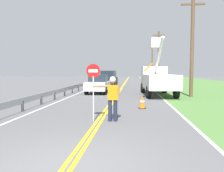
{
  "coord_description": "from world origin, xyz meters",
  "views": [
    {
      "loc": [
        1.35,
        -4.46,
        2.04
      ],
      "look_at": [
        0.19,
        7.78,
        1.2
      ],
      "focal_mm": 34.97,
      "sensor_mm": 36.0,
      "label": 1
    }
  ],
  "objects_px": {
    "oncoming_sedan_nearest": "(98,84)",
    "oncoming_suv_second": "(109,79)",
    "stop_sign_paddle": "(93,79)",
    "utility_pole_far": "(152,62)",
    "flagger_worker": "(112,96)",
    "utility_pole_near": "(192,45)",
    "traffic_cone_lead": "(142,102)",
    "utility_pole_mid": "(158,57)",
    "utility_bucket_truck": "(157,79)"
  },
  "relations": [
    {
      "from": "oncoming_sedan_nearest",
      "to": "oncoming_suv_second",
      "type": "distance_m",
      "value": 8.03
    },
    {
      "from": "stop_sign_paddle",
      "to": "oncoming_suv_second",
      "type": "xyz_separation_m",
      "value": [
        -1.53,
        19.37,
        -0.65
      ]
    },
    {
      "from": "oncoming_suv_second",
      "to": "utility_pole_far",
      "type": "distance_m",
      "value": 25.96
    },
    {
      "from": "flagger_worker",
      "to": "utility_pole_near",
      "type": "xyz_separation_m",
      "value": [
        5.45,
        9.08,
        3.05
      ]
    },
    {
      "from": "utility_pole_near",
      "to": "traffic_cone_lead",
      "type": "bearing_deg",
      "value": -124.96
    },
    {
      "from": "flagger_worker",
      "to": "utility_pole_far",
      "type": "relative_size",
      "value": 0.22
    },
    {
      "from": "utility_pole_mid",
      "to": "utility_pole_far",
      "type": "relative_size",
      "value": 1.01
    },
    {
      "from": "traffic_cone_lead",
      "to": "utility_pole_mid",
      "type": "bearing_deg",
      "value": 81.41
    },
    {
      "from": "oncoming_sedan_nearest",
      "to": "traffic_cone_lead",
      "type": "xyz_separation_m",
      "value": [
        3.73,
        -8.05,
        -0.5
      ]
    },
    {
      "from": "utility_pole_mid",
      "to": "oncoming_suv_second",
      "type": "bearing_deg",
      "value": -136.57
    },
    {
      "from": "oncoming_sedan_nearest",
      "to": "utility_pole_far",
      "type": "xyz_separation_m",
      "value": [
        7.76,
        32.63,
        3.42
      ]
    },
    {
      "from": "stop_sign_paddle",
      "to": "oncoming_sedan_nearest",
      "type": "height_order",
      "value": "stop_sign_paddle"
    },
    {
      "from": "stop_sign_paddle",
      "to": "utility_bucket_truck",
      "type": "height_order",
      "value": "utility_bucket_truck"
    },
    {
      "from": "utility_pole_mid",
      "to": "utility_pole_far",
      "type": "xyz_separation_m",
      "value": [
        0.59,
        17.9,
        -0.04
      ]
    },
    {
      "from": "utility_pole_far",
      "to": "utility_pole_near",
      "type": "bearing_deg",
      "value": -89.86
    },
    {
      "from": "traffic_cone_lead",
      "to": "utility_pole_near",
      "type": "bearing_deg",
      "value": 55.04
    },
    {
      "from": "utility_pole_far",
      "to": "flagger_worker",
      "type": "bearing_deg",
      "value": -96.98
    },
    {
      "from": "utility_pole_far",
      "to": "utility_pole_mid",
      "type": "bearing_deg",
      "value": -91.88
    },
    {
      "from": "utility_bucket_truck",
      "to": "oncoming_suv_second",
      "type": "xyz_separation_m",
      "value": [
        -5.19,
        8.91,
        -0.34
      ]
    },
    {
      "from": "flagger_worker",
      "to": "utility_pole_mid",
      "type": "bearing_deg",
      "value": 79.57
    },
    {
      "from": "utility_bucket_truck",
      "to": "utility_pole_near",
      "type": "distance_m",
      "value": 3.94
    },
    {
      "from": "stop_sign_paddle",
      "to": "traffic_cone_lead",
      "type": "bearing_deg",
      "value": 57.44
    },
    {
      "from": "flagger_worker",
      "to": "stop_sign_paddle",
      "type": "height_order",
      "value": "stop_sign_paddle"
    },
    {
      "from": "utility_pole_far",
      "to": "traffic_cone_lead",
      "type": "distance_m",
      "value": 41.06
    },
    {
      "from": "utility_pole_mid",
      "to": "traffic_cone_lead",
      "type": "relative_size",
      "value": 11.76
    },
    {
      "from": "flagger_worker",
      "to": "oncoming_suv_second",
      "type": "relative_size",
      "value": 0.39
    },
    {
      "from": "oncoming_sedan_nearest",
      "to": "utility_pole_near",
      "type": "xyz_separation_m",
      "value": [
        7.84,
        -2.17,
        3.27
      ]
    },
    {
      "from": "flagger_worker",
      "to": "traffic_cone_lead",
      "type": "height_order",
      "value": "flagger_worker"
    },
    {
      "from": "flagger_worker",
      "to": "utility_pole_mid",
      "type": "height_order",
      "value": "utility_pole_mid"
    },
    {
      "from": "utility_pole_mid",
      "to": "utility_pole_far",
      "type": "height_order",
      "value": "utility_pole_mid"
    },
    {
      "from": "oncoming_sedan_nearest",
      "to": "traffic_cone_lead",
      "type": "distance_m",
      "value": 8.89
    },
    {
      "from": "oncoming_suv_second",
      "to": "utility_pole_near",
      "type": "xyz_separation_m",
      "value": [
        7.75,
        -10.2,
        3.04
      ]
    },
    {
      "from": "stop_sign_paddle",
      "to": "utility_pole_far",
      "type": "height_order",
      "value": "utility_pole_far"
    },
    {
      "from": "utility_bucket_truck",
      "to": "traffic_cone_lead",
      "type": "xyz_separation_m",
      "value": [
        -1.55,
        -7.16,
        -1.06
      ]
    },
    {
      "from": "oncoming_sedan_nearest",
      "to": "utility_pole_mid",
      "type": "distance_m",
      "value": 16.74
    },
    {
      "from": "utility_pole_near",
      "to": "utility_pole_far",
      "type": "bearing_deg",
      "value": 90.14
    },
    {
      "from": "utility_pole_near",
      "to": "utility_pole_mid",
      "type": "distance_m",
      "value": 16.91
    },
    {
      "from": "oncoming_sedan_nearest",
      "to": "oncoming_suv_second",
      "type": "height_order",
      "value": "oncoming_suv_second"
    },
    {
      "from": "utility_bucket_truck",
      "to": "utility_pole_near",
      "type": "xyz_separation_m",
      "value": [
        2.56,
        -1.29,
        2.7
      ]
    },
    {
      "from": "oncoming_suv_second",
      "to": "utility_pole_far",
      "type": "height_order",
      "value": "utility_pole_far"
    },
    {
      "from": "traffic_cone_lead",
      "to": "oncoming_suv_second",
      "type": "bearing_deg",
      "value": 102.74
    },
    {
      "from": "utility_pole_near",
      "to": "stop_sign_paddle",
      "type": "bearing_deg",
      "value": -124.12
    },
    {
      "from": "flagger_worker",
      "to": "traffic_cone_lead",
      "type": "xyz_separation_m",
      "value": [
        1.34,
        3.21,
        -0.71
      ]
    },
    {
      "from": "traffic_cone_lead",
      "to": "utility_bucket_truck",
      "type": "bearing_deg",
      "value": 77.77
    },
    {
      "from": "stop_sign_paddle",
      "to": "traffic_cone_lead",
      "type": "relative_size",
      "value": 3.33
    },
    {
      "from": "oncoming_sedan_nearest",
      "to": "utility_pole_far",
      "type": "distance_m",
      "value": 33.71
    },
    {
      "from": "utility_bucket_truck",
      "to": "oncoming_suv_second",
      "type": "bearing_deg",
      "value": 120.2
    },
    {
      "from": "stop_sign_paddle",
      "to": "utility_bucket_truck",
      "type": "xyz_separation_m",
      "value": [
        3.66,
        10.46,
        -0.31
      ]
    },
    {
      "from": "oncoming_suv_second",
      "to": "utility_pole_far",
      "type": "xyz_separation_m",
      "value": [
        7.66,
        24.6,
        3.19
      ]
    },
    {
      "from": "utility_bucket_truck",
      "to": "oncoming_sedan_nearest",
      "type": "bearing_deg",
      "value": 170.45
    }
  ]
}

